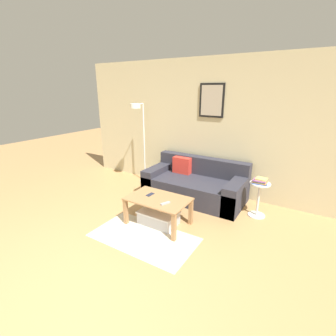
{
  "coord_description": "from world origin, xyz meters",
  "views": [
    {
      "loc": [
        1.9,
        -1.07,
        2.0
      ],
      "look_at": [
        0.06,
        1.91,
        0.85
      ],
      "focal_mm": 26.0,
      "sensor_mm": 36.0,
      "label": 1
    }
  ],
  "objects_px": {
    "remote_control": "(165,203)",
    "cell_phone": "(150,194)",
    "couch": "(195,185)",
    "storage_bin": "(159,217)",
    "book_stack": "(260,181)",
    "side_table": "(259,196)",
    "coffee_table": "(158,203)",
    "floor_lamp": "(139,129)"
  },
  "relations": [
    {
      "from": "couch",
      "to": "coffee_table",
      "type": "bearing_deg",
      "value": -92.94
    },
    {
      "from": "book_stack",
      "to": "remote_control",
      "type": "xyz_separation_m",
      "value": [
        -1.04,
        -1.14,
        -0.17
      ]
    },
    {
      "from": "couch",
      "to": "floor_lamp",
      "type": "distance_m",
      "value": 1.63
    },
    {
      "from": "remote_control",
      "to": "cell_phone",
      "type": "height_order",
      "value": "remote_control"
    },
    {
      "from": "couch",
      "to": "coffee_table",
      "type": "xyz_separation_m",
      "value": [
        -0.06,
        -1.17,
        0.09
      ]
    },
    {
      "from": "coffee_table",
      "to": "book_stack",
      "type": "bearing_deg",
      "value": 40.14
    },
    {
      "from": "side_table",
      "to": "storage_bin",
      "type": "bearing_deg",
      "value": -139.54
    },
    {
      "from": "side_table",
      "to": "book_stack",
      "type": "distance_m",
      "value": 0.27
    },
    {
      "from": "couch",
      "to": "side_table",
      "type": "bearing_deg",
      "value": -5.11
    },
    {
      "from": "side_table",
      "to": "floor_lamp",
      "type": "bearing_deg",
      "value": 176.67
    },
    {
      "from": "coffee_table",
      "to": "floor_lamp",
      "type": "height_order",
      "value": "floor_lamp"
    },
    {
      "from": "coffee_table",
      "to": "cell_phone",
      "type": "bearing_deg",
      "value": 166.79
    },
    {
      "from": "remote_control",
      "to": "coffee_table",
      "type": "bearing_deg",
      "value": 176.5
    },
    {
      "from": "storage_bin",
      "to": "floor_lamp",
      "type": "relative_size",
      "value": 0.34
    },
    {
      "from": "book_stack",
      "to": "side_table",
      "type": "bearing_deg",
      "value": 83.89
    },
    {
      "from": "coffee_table",
      "to": "storage_bin",
      "type": "relative_size",
      "value": 1.57
    },
    {
      "from": "floor_lamp",
      "to": "cell_phone",
      "type": "height_order",
      "value": "floor_lamp"
    },
    {
      "from": "couch",
      "to": "storage_bin",
      "type": "relative_size",
      "value": 3.11
    },
    {
      "from": "side_table",
      "to": "cell_phone",
      "type": "xyz_separation_m",
      "value": [
        -1.41,
        -1.02,
        0.09
      ]
    },
    {
      "from": "remote_control",
      "to": "cell_phone",
      "type": "bearing_deg",
      "value": -176.9
    },
    {
      "from": "couch",
      "to": "book_stack",
      "type": "distance_m",
      "value": 1.24
    },
    {
      "from": "storage_bin",
      "to": "book_stack",
      "type": "height_order",
      "value": "book_stack"
    },
    {
      "from": "floor_lamp",
      "to": "remote_control",
      "type": "bearing_deg",
      "value": -41.92
    },
    {
      "from": "storage_bin",
      "to": "couch",
      "type": "bearing_deg",
      "value": 87.11
    },
    {
      "from": "storage_bin",
      "to": "side_table",
      "type": "xyz_separation_m",
      "value": [
        1.24,
        1.05,
        0.24
      ]
    },
    {
      "from": "storage_bin",
      "to": "cell_phone",
      "type": "bearing_deg",
      "value": 168.6
    },
    {
      "from": "book_stack",
      "to": "couch",
      "type": "bearing_deg",
      "value": 174.02
    },
    {
      "from": "floor_lamp",
      "to": "side_table",
      "type": "relative_size",
      "value": 2.98
    },
    {
      "from": "coffee_table",
      "to": "cell_phone",
      "type": "relative_size",
      "value": 6.63
    },
    {
      "from": "floor_lamp",
      "to": "side_table",
      "type": "distance_m",
      "value": 2.65
    },
    {
      "from": "cell_phone",
      "to": "floor_lamp",
      "type": "bearing_deg",
      "value": 136.81
    },
    {
      "from": "coffee_table",
      "to": "side_table",
      "type": "relative_size",
      "value": 1.61
    },
    {
      "from": "couch",
      "to": "book_stack",
      "type": "bearing_deg",
      "value": -5.98
    },
    {
      "from": "coffee_table",
      "to": "couch",
      "type": "bearing_deg",
      "value": 87.06
    },
    {
      "from": "couch",
      "to": "remote_control",
      "type": "distance_m",
      "value": 1.29
    },
    {
      "from": "book_stack",
      "to": "cell_phone",
      "type": "relative_size",
      "value": 1.67
    },
    {
      "from": "storage_bin",
      "to": "cell_phone",
      "type": "relative_size",
      "value": 4.21
    },
    {
      "from": "couch",
      "to": "floor_lamp",
      "type": "height_order",
      "value": "floor_lamp"
    },
    {
      "from": "storage_bin",
      "to": "side_table",
      "type": "bearing_deg",
      "value": 40.46
    },
    {
      "from": "side_table",
      "to": "remote_control",
      "type": "relative_size",
      "value": 3.84
    },
    {
      "from": "book_stack",
      "to": "floor_lamp",
      "type": "bearing_deg",
      "value": 176.25
    },
    {
      "from": "coffee_table",
      "to": "remote_control",
      "type": "height_order",
      "value": "remote_control"
    }
  ]
}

